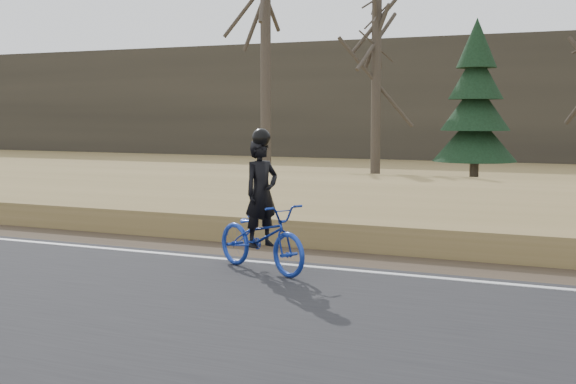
% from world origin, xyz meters
% --- Properties ---
extents(cyclist, '(1.94, 1.34, 2.00)m').
position_xyz_m(cyclist, '(-4.46, -0.37, 0.69)').
color(cyclist, '#163097').
rests_on(cyclist, road).
extents(bare_tree_far_left, '(0.36, 0.36, 8.45)m').
position_xyz_m(bare_tree_far_left, '(-11.89, 14.37, 4.23)').
color(bare_tree_far_left, '#453D32').
rests_on(bare_tree_far_left, ground).
extents(bare_tree_left, '(0.36, 0.36, 7.26)m').
position_xyz_m(bare_tree_left, '(-9.15, 17.93, 3.63)').
color(bare_tree_left, '#453D32').
rests_on(bare_tree_left, ground).
extents(conifer, '(2.60, 2.60, 5.22)m').
position_xyz_m(conifer, '(-4.83, 14.85, 2.47)').
color(conifer, '#453D32').
rests_on(conifer, ground).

